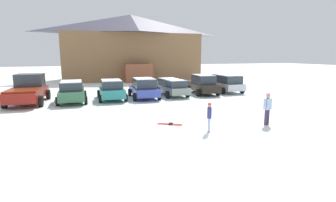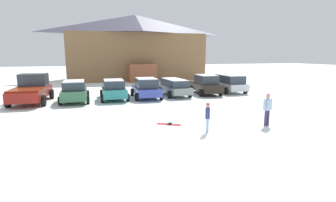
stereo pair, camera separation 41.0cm
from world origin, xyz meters
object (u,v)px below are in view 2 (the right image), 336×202
object	(u,v)px
ski_lodge	(136,47)
pickup_truck	(32,89)
parked_black_sedan	(205,84)
skier_adult_in_blue_parka	(267,108)
parked_silver_wagon	(229,83)
pair_of_skis	(169,124)
skier_teen_in_navy_coat	(208,116)
parked_teal_hatchback	(114,89)
parked_blue_hatchback	(146,88)
parked_green_coupe	(75,91)
parked_grey_wagon	(174,86)

from	to	relation	value
ski_lodge	pickup_truck	xyz separation A→B (m)	(-11.46, -16.60, -3.70)
parked_black_sedan	skier_adult_in_blue_parka	world-z (taller)	parked_black_sedan
parked_silver_wagon	pair_of_skis	world-z (taller)	parked_silver_wagon
pickup_truck	skier_teen_in_navy_coat	world-z (taller)	pickup_truck
parked_teal_hatchback	skier_adult_in_blue_parka	size ratio (longest dim) A/B	2.61
parked_blue_hatchback	parked_black_sedan	size ratio (longest dim) A/B	1.00
parked_silver_wagon	pair_of_skis	bearing A→B (deg)	-134.55
parked_blue_hatchback	pickup_truck	size ratio (longest dim) A/B	0.82
parked_silver_wagon	pair_of_skis	distance (m)	13.34
skier_adult_in_blue_parka	pair_of_skis	bearing A→B (deg)	159.98
parked_silver_wagon	skier_adult_in_blue_parka	distance (m)	12.12
ski_lodge	pair_of_skis	bearing A→B (deg)	-97.70
ski_lodge	parked_teal_hatchback	bearing A→B (deg)	-107.23
parked_green_coupe	skier_teen_in_navy_coat	distance (m)	12.39
pickup_truck	pair_of_skis	distance (m)	12.41
pickup_truck	skier_adult_in_blue_parka	size ratio (longest dim) A/B	3.37
ski_lodge	parked_silver_wagon	world-z (taller)	ski_lodge
parked_teal_hatchback	parked_silver_wagon	size ratio (longest dim) A/B	1.04
skier_teen_in_navy_coat	ski_lodge	bearing A→B (deg)	85.41
parked_blue_hatchback	skier_teen_in_navy_coat	size ratio (longest dim) A/B	3.27
pickup_truck	ski_lodge	bearing A→B (deg)	55.38
parked_green_coupe	parked_blue_hatchback	bearing A→B (deg)	-1.04
parked_green_coupe	pair_of_skis	distance (m)	10.15
parked_blue_hatchback	pair_of_skis	distance (m)	8.87
parked_black_sedan	pair_of_skis	size ratio (longest dim) A/B	3.63
ski_lodge	parked_grey_wagon	xyz separation A→B (m)	(0.03, -16.86, -3.88)
parked_silver_wagon	skier_adult_in_blue_parka	size ratio (longest dim) A/B	2.52
pickup_truck	skier_adult_in_blue_parka	xyz separation A→B (m)	(12.69, -11.24, -0.05)
parked_blue_hatchback	parked_teal_hatchback	bearing A→B (deg)	177.85
parked_teal_hatchback	skier_adult_in_blue_parka	xyz separation A→B (m)	(6.57, -10.63, 0.12)
parked_grey_wagon	skier_teen_in_navy_coat	size ratio (longest dim) A/B	3.33
parked_teal_hatchback	pickup_truck	world-z (taller)	pickup_truck
parked_grey_wagon	pickup_truck	bearing A→B (deg)	178.67
parked_black_sedan	skier_adult_in_blue_parka	size ratio (longest dim) A/B	2.75
parked_blue_hatchback	pickup_truck	xyz separation A→B (m)	(-8.81, 0.71, 0.15)
parked_grey_wagon	pair_of_skis	xyz separation A→B (m)	(-3.55, -9.23, -0.80)
parked_blue_hatchback	parked_black_sedan	bearing A→B (deg)	4.07
parked_green_coupe	pickup_truck	world-z (taller)	pickup_truck
parked_silver_wagon	skier_teen_in_navy_coat	world-z (taller)	parked_silver_wagon
ski_lodge	pair_of_skis	distance (m)	26.75
ski_lodge	parked_blue_hatchback	world-z (taller)	ski_lodge
parked_green_coupe	pickup_truck	bearing A→B (deg)	168.90
parked_green_coupe	parked_grey_wagon	world-z (taller)	parked_green_coupe
parked_silver_wagon	pair_of_skis	xyz separation A→B (m)	(-9.34, -9.48, -0.89)
ski_lodge	skier_adult_in_blue_parka	world-z (taller)	ski_lodge
ski_lodge	parked_green_coupe	bearing A→B (deg)	-115.92
skier_teen_in_navy_coat	parked_silver_wagon	bearing A→B (deg)	54.69
ski_lodge	parked_grey_wagon	bearing A→B (deg)	-89.91
parked_teal_hatchback	parked_grey_wagon	world-z (taller)	parked_teal_hatchback
parked_teal_hatchback	skier_teen_in_navy_coat	distance (m)	11.21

